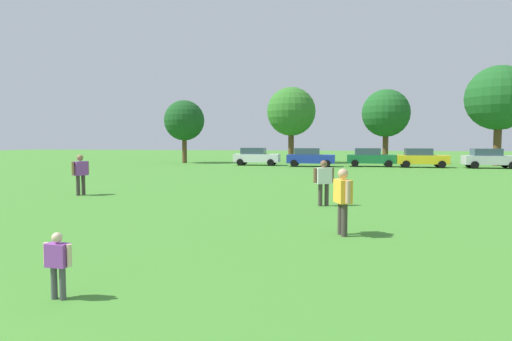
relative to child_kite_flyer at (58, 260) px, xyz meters
The scene contains 14 objects.
ground_plane 25.72m from the child_kite_flyer, 92.73° to the left, with size 160.00×160.00×0.00m, color #42842D.
child_kite_flyer is the anchor object (origin of this frame).
adult_bystander 6.68m from the child_kite_flyer, 52.59° to the left, with size 0.47×0.74×1.64m.
bystander_near_trees 10.80m from the child_kite_flyer, 71.77° to the left, with size 0.72×0.49×1.63m.
bystander_midfield 13.42m from the child_kite_flyer, 121.11° to the left, with size 0.51×0.77×1.73m.
parked_car_white_0 36.57m from the child_kite_flyer, 96.50° to the left, with size 4.30×2.02×1.68m.
parked_car_blue_1 35.24m from the child_kite_flyer, 88.22° to the left, with size 4.30×2.02×1.68m.
parked_car_green_2 36.72m from the child_kite_flyer, 79.85° to the left, with size 4.30×2.02×1.68m.
parked_car_yellow_3 37.23m from the child_kite_flyer, 73.13° to the left, with size 4.30×2.02×1.68m.
parked_car_silver_4 38.99m from the child_kite_flyer, 65.32° to the left, with size 4.30×2.02×1.68m.
tree_far_left 41.62m from the child_kite_flyer, 107.59° to the left, with size 4.26×4.26×6.64m.
tree_left 42.12m from the child_kite_flyer, 91.94° to the left, with size 5.16×5.16×8.04m.
tree_right 43.63m from the child_kite_flyer, 78.88° to the left, with size 4.93×4.93×7.68m.
tree_far_right 44.12m from the child_kite_flyer, 65.38° to the left, with size 5.99×5.99×9.34m.
Camera 1 is at (5.27, -1.39, 2.30)m, focal length 31.38 mm.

